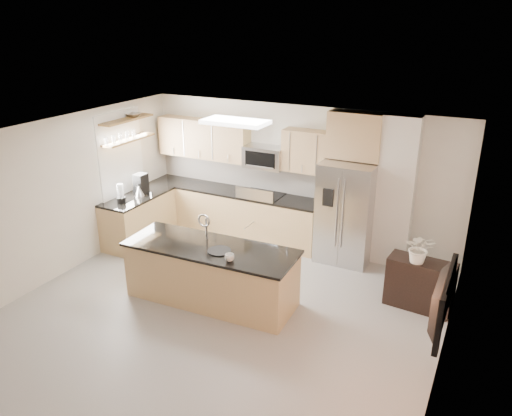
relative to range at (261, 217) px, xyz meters
The scene contains 26 objects.
floor 3.02m from the range, 78.39° to the right, with size 6.50×6.50×0.00m, color #999792.
ceiling 3.66m from the range, 78.39° to the right, with size 6.00×6.50×0.02m, color silver.
wall_back 1.07m from the range, 28.76° to the left, with size 6.00×0.02×2.60m, color beige.
wall_left 3.87m from the range, 129.41° to the right, with size 0.02×6.50×2.60m, color beige.
wall_right 4.71m from the range, 39.05° to the right, with size 0.02×6.50×2.60m, color beige.
back_counter 0.63m from the range, behind, with size 3.55×0.66×1.44m.
left_counter 2.33m from the range, 152.71° to the right, with size 0.66×1.50×0.92m.
range is the anchor object (origin of this frame).
upper_cabinets 1.53m from the range, 166.83° to the left, with size 3.50×0.33×0.75m.
microwave 1.16m from the range, 90.00° to the left, with size 0.76×0.40×0.40m.
refrigerator 1.71m from the range, ahead, with size 0.92×0.78×1.78m.
partition_column 2.56m from the range, ahead, with size 0.60×0.30×2.60m, color silver.
window 2.86m from the range, 155.75° to the right, with size 0.04×1.15×1.65m.
shelf_lower 2.86m from the range, 156.67° to the right, with size 0.30×1.20×0.04m, color olive.
shelf_upper 3.07m from the range, 156.67° to the right, with size 0.30×1.20×0.04m, color olive.
ceiling_fixture 2.48m from the range, 81.39° to the right, with size 1.00×0.50×0.06m, color white.
island 2.31m from the range, 82.84° to the right, with size 2.62×1.03×1.32m.
credenza 3.31m from the range, 19.01° to the right, with size 0.95×0.40×0.76m, color black.
cup 2.71m from the range, 73.33° to the right, with size 0.13×0.13×0.10m, color white.
platter 2.46m from the range, 78.36° to the right, with size 0.34×0.34×0.02m, color black.
blender 2.63m from the range, 144.26° to the right, with size 0.15×0.15×0.36m.
kettle 2.35m from the range, 152.52° to the right, with size 0.19×0.19×0.24m.
coffee_maker 2.37m from the range, 156.49° to the right, with size 0.20×0.25×0.38m.
bowl 3.05m from the range, 161.10° to the right, with size 0.35×0.35×0.09m, color #B3B3B5.
flower_vase 3.34m from the range, 20.56° to the right, with size 0.61×0.53×0.68m, color silver.
television 4.78m from the range, 41.64° to the right, with size 1.08×0.14×0.62m, color black.
Camera 1 is at (3.27, -4.98, 4.07)m, focal length 35.00 mm.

